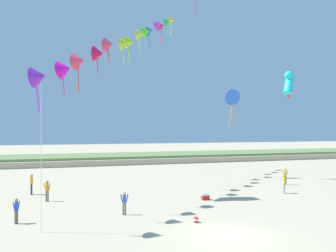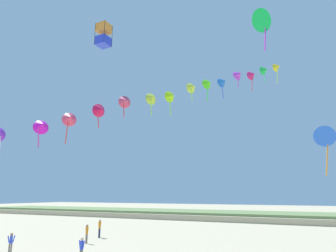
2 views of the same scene
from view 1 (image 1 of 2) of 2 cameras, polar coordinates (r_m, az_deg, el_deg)
name	(u,v)px [view 1 (image 1 of 2)]	position (r m, az deg, el deg)	size (l,w,h in m)	color
ground_plane	(229,237)	(19.31, 9.80, -17.10)	(240.00, 240.00, 0.00)	#C1B28E
dune_ridge	(105,158)	(61.09, -10.04, -5.15)	(120.00, 13.23, 1.26)	tan
person_near_left	(284,182)	(32.46, 18.12, -8.60)	(0.27, 0.57, 1.65)	gray
person_near_right	(16,209)	(23.00, -23.15, -12.16)	(0.41, 0.43, 1.48)	#726656
person_mid_center	(47,189)	(29.05, -18.82, -9.61)	(0.54, 0.30, 1.60)	#726656
person_far_left	(285,175)	(37.61, 18.26, -7.41)	(0.58, 0.35, 1.74)	#726656
person_far_right	(124,201)	(23.51, -7.02, -11.89)	(0.54, 0.21, 1.53)	#726656
person_far_center	(31,183)	(32.43, -21.06, -8.50)	(0.24, 0.61, 1.74)	#282D4C
kite_banner_string	(135,37)	(34.31, -5.39, 14.01)	(17.17, 27.00, 20.83)	purple
large_kite_mid_trail	(231,97)	(41.11, 10.13, 4.58)	(1.88, 1.08, 4.43)	blue
large_kite_outer_drift	(289,84)	(40.21, 18.81, 6.45)	(1.97, 1.73, 2.97)	#1FD5E6
beach_cooler	(205,197)	(28.44, 6.01, -11.28)	(0.58, 0.41, 0.46)	red
beach_ball	(196,219)	(21.75, 4.47, -14.72)	(0.36, 0.36, 0.36)	red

